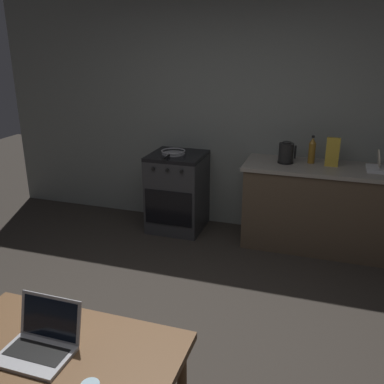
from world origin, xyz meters
The scene contains 10 objects.
ground_plane centered at (0.00, 0.00, 0.00)m, with size 12.00×12.00×0.00m, color #2D2823.
back_wall centered at (0.30, 2.50, 1.35)m, with size 6.40×0.10×2.70m, color slate.
kitchen_counter centered at (1.29, 2.15, 0.45)m, with size 2.16×0.64×0.89m.
stove_oven centered at (-0.57, 2.15, 0.44)m, with size 0.60×0.62×0.89m.
dining_table centered at (-0.07, -0.97, 0.66)m, with size 1.14×0.88×0.74m.
laptop centered at (-0.14, -0.88, 0.78)m, with size 0.32×0.28×0.22m.
electric_kettle centered at (0.61, 2.15, 1.00)m, with size 0.18×0.16×0.22m.
frying_pan centered at (-0.61, 2.13, 0.91)m, with size 0.27×0.45×0.05m.
cereal_box centered at (1.06, 2.17, 1.03)m, with size 0.13×0.05×0.29m.
bottle_b centered at (0.86, 2.23, 1.03)m, with size 0.07×0.07×0.29m.
Camera 1 is at (1.01, -2.18, 2.08)m, focal length 39.91 mm.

